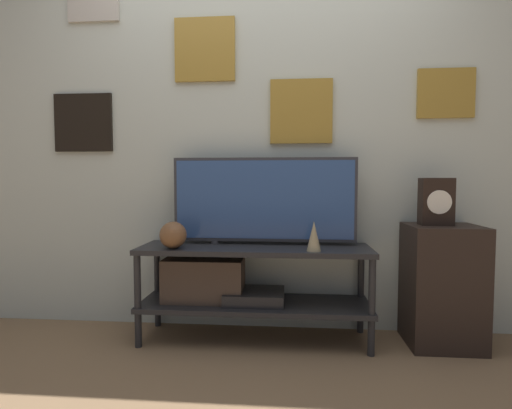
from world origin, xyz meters
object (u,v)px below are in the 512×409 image
object	(u,v)px
vase_slim_bronze	(314,236)
mantel_clock	(436,202)
vase_round_glass	(173,235)
television	(264,200)

from	to	relation	value
vase_slim_bronze	mantel_clock	distance (m)	0.76
mantel_clock	vase_round_glass	bearing A→B (deg)	-175.04
vase_round_glass	vase_slim_bronze	bearing A→B (deg)	-1.25
television	vase_slim_bronze	distance (m)	0.42
television	vase_round_glass	distance (m)	0.60
vase_slim_bronze	mantel_clock	size ratio (longest dim) A/B	0.61
vase_slim_bronze	vase_round_glass	xyz separation A→B (m)	(-0.82, 0.02, -0.01)
vase_round_glass	mantel_clock	size ratio (longest dim) A/B	0.57
television	mantel_clock	xyz separation A→B (m)	(1.01, -0.07, -0.00)
television	vase_round_glass	size ratio (longest dim) A/B	7.18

